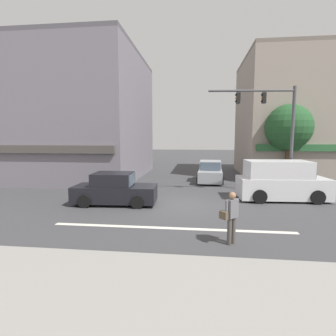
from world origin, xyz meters
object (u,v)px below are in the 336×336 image
at_px(street_tree, 289,128).
at_px(pedestrian_foreground_with_bag, 231,215).
at_px(utility_pole_near_left, 70,126).
at_px(sedan_crossing_rightbound, 210,172).
at_px(sedan_approaching_near, 115,190).
at_px(van_crossing_center, 280,181).
at_px(traffic_light_mast, 275,123).

distance_m(street_tree, pedestrian_foreground_with_bag, 13.14).
relative_size(utility_pole_near_left, sedan_crossing_rightbound, 1.92).
bearing_deg(sedan_crossing_rightbound, sedan_approaching_near, -124.65).
relative_size(street_tree, sedan_approaching_near, 1.36).
relative_size(street_tree, pedestrian_foreground_with_bag, 3.41).
bearing_deg(pedestrian_foreground_with_bag, sedan_crossing_rightbound, 90.43).
height_order(sedan_crossing_rightbound, van_crossing_center, van_crossing_center).
xyz_separation_m(sedan_approaching_near, sedan_crossing_rightbound, (5.10, 7.38, 0.00)).
bearing_deg(pedestrian_foreground_with_bag, utility_pole_near_left, 134.81).
distance_m(sedan_crossing_rightbound, van_crossing_center, 6.53).
relative_size(street_tree, sedan_crossing_rightbound, 1.36).
distance_m(sedan_crossing_rightbound, pedestrian_foreground_with_bag, 11.89).
height_order(traffic_light_mast, pedestrian_foreground_with_bag, traffic_light_mast).
bearing_deg(utility_pole_near_left, van_crossing_center, -16.80).
height_order(sedan_approaching_near, pedestrian_foreground_with_bag, pedestrian_foreground_with_bag).
bearing_deg(van_crossing_center, utility_pole_near_left, 163.20).
relative_size(sedan_crossing_rightbound, pedestrian_foreground_with_bag, 2.51).
relative_size(utility_pole_near_left, traffic_light_mast, 1.30).
height_order(utility_pole_near_left, van_crossing_center, utility_pole_near_left).
bearing_deg(sedan_crossing_rightbound, pedestrian_foreground_with_bag, -89.57).
distance_m(traffic_light_mast, sedan_crossing_rightbound, 6.50).
relative_size(street_tree, traffic_light_mast, 0.92).
height_order(utility_pole_near_left, traffic_light_mast, utility_pole_near_left).
bearing_deg(utility_pole_near_left, sedan_crossing_rightbound, 7.49).
height_order(sedan_approaching_near, sedan_crossing_rightbound, same).
bearing_deg(sedan_crossing_rightbound, traffic_light_mast, -51.82).
distance_m(utility_pole_near_left, sedan_crossing_rightbound, 11.01).
height_order(van_crossing_center, pedestrian_foreground_with_bag, van_crossing_center).
xyz_separation_m(utility_pole_near_left, sedan_crossing_rightbound, (10.36, 1.36, -3.47)).
relative_size(sedan_approaching_near, sedan_crossing_rightbound, 1.00).
xyz_separation_m(utility_pole_near_left, van_crossing_center, (13.82, -4.17, -3.17)).
xyz_separation_m(sedan_crossing_rightbound, van_crossing_center, (3.46, -5.53, 0.29)).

